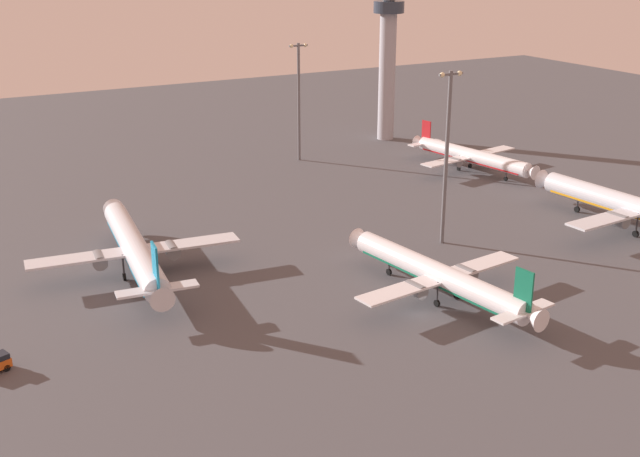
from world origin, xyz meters
TOP-DOWN VIEW (x-y plane):
  - ground_plane at (0.00, 0.00)m, footprint 416.00×416.00m
  - control_tower at (55.48, 94.29)m, footprint 8.00×8.00m
  - airplane_far_stand at (5.43, 2.51)m, footprint 30.36×38.89m
  - airplane_near_gate at (55.40, 9.48)m, footprint 35.32×45.33m
  - airplane_taxiway_distant at (-31.62, 33.90)m, footprint 33.90×43.47m
  - airplane_mid_apron at (55.08, 57.19)m, footprint 28.66×36.66m
  - apron_light_central at (20.37, 21.62)m, footprint 4.80×0.90m
  - apron_light_east at (24.44, 85.32)m, footprint 4.80×0.90m

SIDE VIEW (x-z plane):
  - ground_plane at x=0.00m, z-range 0.00..0.00m
  - airplane_mid_apron at x=55.08m, z-range -1.15..8.28m
  - airplane_far_stand at x=5.43m, z-range -1.22..8.76m
  - airplane_taxiway_distant at x=-31.62m, z-range -1.36..9.79m
  - airplane_near_gate at x=55.40m, z-range -1.42..10.20m
  - apron_light_east at x=24.44m, z-range 1.87..30.20m
  - apron_light_central at x=20.37m, z-range 1.90..32.46m
  - control_tower at x=55.48m, z-range 3.13..44.81m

